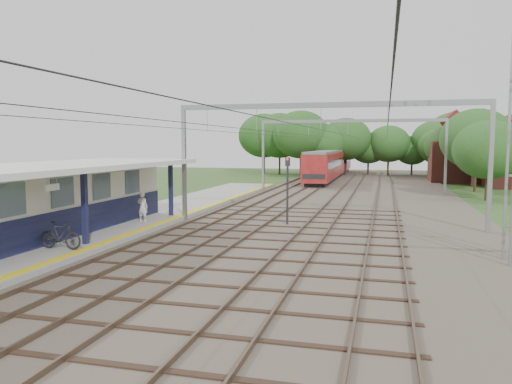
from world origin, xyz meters
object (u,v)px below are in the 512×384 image
(bicycle, at_px, (60,235))
(train, at_px, (332,163))
(signal_post, at_px, (287,185))
(person, at_px, (143,207))

(bicycle, xyz_separation_m, train, (5.75, 51.71, 1.15))
(bicycle, distance_m, train, 52.04)
(train, distance_m, signal_post, 41.55)
(person, bearing_deg, bicycle, 96.21)
(person, xyz_separation_m, signal_post, (7.77, 2.60, 1.21))
(person, distance_m, bicycle, 7.60)
(person, xyz_separation_m, train, (5.92, 44.11, 0.90))
(bicycle, bearing_deg, person, 2.73)
(person, distance_m, signal_post, 8.29)
(person, bearing_deg, signal_post, -156.60)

